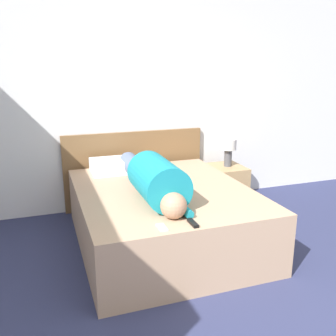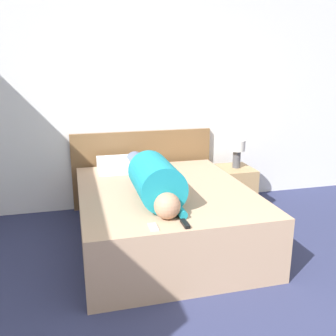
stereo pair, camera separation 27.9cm
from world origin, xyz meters
The scene contains 9 objects.
wall_back centered at (0.00, 3.44, 1.30)m, with size 6.34×0.06×2.60m.
bed centered at (-0.17, 2.26, 0.29)m, with size 1.64×1.98×0.58m.
headboard centered at (-0.17, 3.37, 0.48)m, with size 1.76×0.04×0.96m.
nightstand centered at (0.93, 2.98, 0.26)m, with size 0.39×0.49×0.52m.
table_lamp centered at (0.93, 2.98, 0.75)m, with size 0.19×0.19×0.35m.
person_lying centered at (-0.32, 2.07, 0.74)m, with size 0.39×1.64×0.39m.
pillow_near_headboard centered at (-0.49, 3.01, 0.65)m, with size 0.53×0.40×0.14m.
tv_remote centered at (-0.22, 1.38, 0.59)m, with size 0.04×0.15×0.02m.
cell_phone centered at (-0.47, 1.39, 0.58)m, with size 0.06×0.13×0.01m.
Camera 1 is at (-1.27, -1.04, 1.76)m, focal length 40.00 mm.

